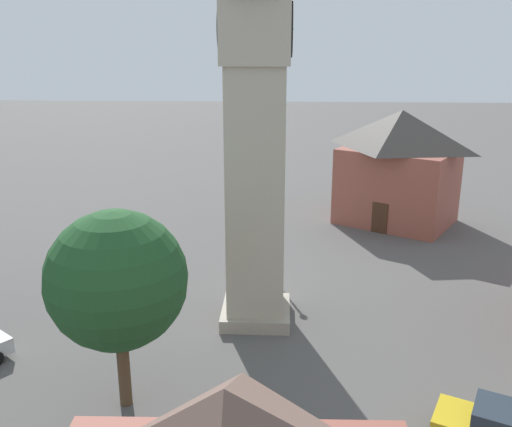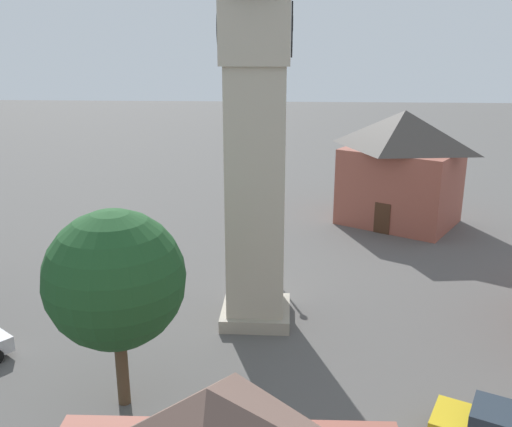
{
  "view_description": "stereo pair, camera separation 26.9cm",
  "coord_description": "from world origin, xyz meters",
  "px_view_note": "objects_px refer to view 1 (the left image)",
  "views": [
    {
      "loc": [
        23.65,
        1.14,
        12.4
      ],
      "look_at": [
        0.0,
        0.0,
        5.15
      ],
      "focal_mm": 39.34,
      "sensor_mm": 36.0,
      "label": 1
    },
    {
      "loc": [
        23.64,
        1.4,
        12.4
      ],
      "look_at": [
        0.0,
        0.0,
        5.15
      ],
      "focal_mm": 39.34,
      "sensor_mm": 36.0,
      "label": 2
    }
  ],
  "objects_px": {
    "pedestrian": "(141,292)",
    "lamp_post": "(264,214)",
    "building_shop_left": "(399,166)",
    "clock_tower": "(256,53)",
    "tree": "(117,280)"
  },
  "relations": [
    {
      "from": "clock_tower",
      "to": "lamp_post",
      "type": "bearing_deg",
      "value": 178.33
    },
    {
      "from": "clock_tower",
      "to": "building_shop_left",
      "type": "distance_m",
      "value": 19.5
    },
    {
      "from": "pedestrian",
      "to": "lamp_post",
      "type": "height_order",
      "value": "lamp_post"
    },
    {
      "from": "pedestrian",
      "to": "building_shop_left",
      "type": "xyz_separation_m",
      "value": [
        -14.72,
        14.79,
        3.07
      ]
    },
    {
      "from": "clock_tower",
      "to": "pedestrian",
      "type": "xyz_separation_m",
      "value": [
        -0.52,
        -5.51,
        -10.97
      ]
    },
    {
      "from": "tree",
      "to": "lamp_post",
      "type": "bearing_deg",
      "value": 160.56
    },
    {
      "from": "building_shop_left",
      "to": "lamp_post",
      "type": "bearing_deg",
      "value": -44.95
    },
    {
      "from": "building_shop_left",
      "to": "lamp_post",
      "type": "distance_m",
      "value": 12.9
    },
    {
      "from": "clock_tower",
      "to": "tree",
      "type": "distance_m",
      "value": 10.72
    },
    {
      "from": "clock_tower",
      "to": "pedestrian",
      "type": "distance_m",
      "value": 12.29
    },
    {
      "from": "tree",
      "to": "pedestrian",
      "type": "bearing_deg",
      "value": -170.69
    },
    {
      "from": "pedestrian",
      "to": "lamp_post",
      "type": "bearing_deg",
      "value": 134.56
    },
    {
      "from": "tree",
      "to": "building_shop_left",
      "type": "relative_size",
      "value": 0.74
    },
    {
      "from": "tree",
      "to": "lamp_post",
      "type": "xyz_separation_m",
      "value": [
        -12.79,
        4.51,
        -1.52
      ]
    },
    {
      "from": "pedestrian",
      "to": "tree",
      "type": "bearing_deg",
      "value": 9.31
    }
  ]
}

